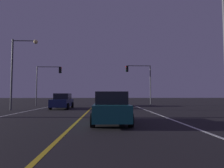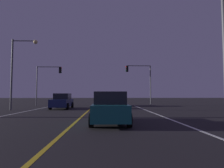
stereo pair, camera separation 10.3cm
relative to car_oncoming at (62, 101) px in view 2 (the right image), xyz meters
name	(u,v)px [view 2 (the right image)]	position (x,y,z in m)	size (l,w,h in m)	color
lane_edge_right	(180,123)	(8.94, -11.12, -0.82)	(0.16, 33.21, 0.01)	silver
lane_center_divider	(74,124)	(3.18, -11.12, -0.82)	(0.16, 33.21, 0.01)	gold
car_oncoming	(62,101)	(0.00, 0.00, 0.00)	(2.02, 4.30, 1.70)	black
car_ahead_far	(114,100)	(6.05, 4.88, 0.00)	(2.02, 4.30, 1.70)	black
car_lead_same_lane	(110,108)	(5.11, -11.09, 0.00)	(2.02, 4.30, 1.70)	black
traffic_light_near_right	(139,76)	(9.68, 5.98, 3.53)	(3.72, 0.36, 5.85)	#4C4C51
traffic_light_near_left	(49,76)	(-3.33, 5.98, 3.37)	(3.62, 0.36, 5.63)	#4C4C51
street_lamp_right_near	(215,28)	(10.70, -11.73, 4.25)	(2.05, 0.44, 8.00)	#4C4C51
street_lamp_left_mid	(18,64)	(-4.13, -1.76, 3.90)	(2.65, 0.44, 7.29)	#4C4C51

